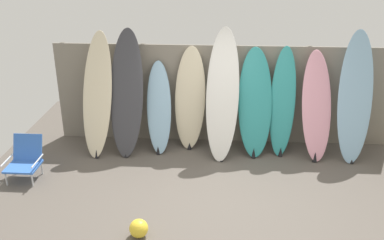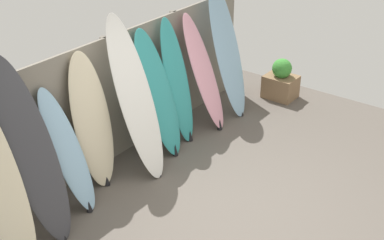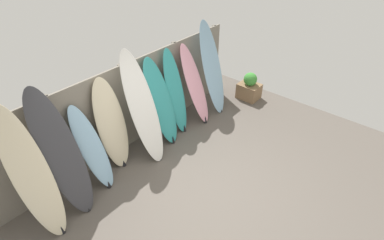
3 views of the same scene
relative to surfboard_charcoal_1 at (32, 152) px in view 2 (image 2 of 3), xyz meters
name	(u,v)px [view 2 (image 2 of 3)]	position (x,y,z in m)	size (l,w,h in m)	color
ground	(230,207)	(1.67, -1.53, -1.05)	(7.68, 7.68, 0.00)	#5B544C
fence_back	(110,100)	(1.67, 0.47, -0.15)	(6.08, 0.11, 1.80)	gray
surfboard_charcoal_1	(32,152)	(0.00, 0.00, 0.00)	(0.58, 0.83, 2.11)	#38383D
surfboard_skyblue_2	(68,152)	(0.54, 0.08, -0.29)	(0.49, 0.72, 1.55)	#8CB7D6
surfboard_cream_3	(92,122)	(1.08, 0.20, -0.15)	(0.59, 0.49, 1.81)	beige
surfboard_white_4	(136,100)	(1.64, -0.05, 0.02)	(0.60, 0.85, 2.16)	white
surfboard_teal_5	(158,94)	(2.20, 0.05, -0.15)	(0.62, 0.72, 1.82)	teal
surfboard_teal_6	(177,82)	(2.67, 0.09, -0.14)	(0.49, 0.61, 1.85)	teal
surfboard_pink_7	(204,73)	(3.23, 0.01, -0.16)	(0.56, 0.80, 1.79)	pink
surfboard_skyblue_8	(227,51)	(3.83, -0.02, 0.02)	(0.61, 0.79, 2.15)	#8CB7D6
planter_box	(281,81)	(4.85, -0.49, -0.74)	(0.44, 0.54, 0.72)	#846647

